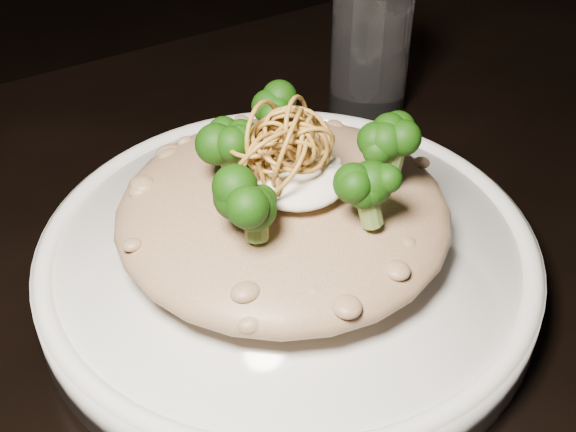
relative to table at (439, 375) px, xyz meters
name	(u,v)px	position (x,y,z in m)	size (l,w,h in m)	color
table	(439,375)	(0.00, 0.00, 0.00)	(1.10, 0.80, 0.75)	black
plate	(288,264)	(-0.09, 0.06, 0.10)	(0.31, 0.31, 0.03)	silver
risotto	(283,213)	(-0.09, 0.06, 0.14)	(0.20, 0.20, 0.04)	brown
broccoli	(299,153)	(-0.08, 0.05, 0.19)	(0.15, 0.15, 0.05)	black
cheese	(296,178)	(-0.08, 0.05, 0.17)	(0.06, 0.06, 0.02)	white
shallots	(280,135)	(-0.09, 0.06, 0.20)	(0.06, 0.06, 0.04)	brown
drinking_glass	(370,49)	(0.07, 0.21, 0.14)	(0.06, 0.06, 0.11)	silver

